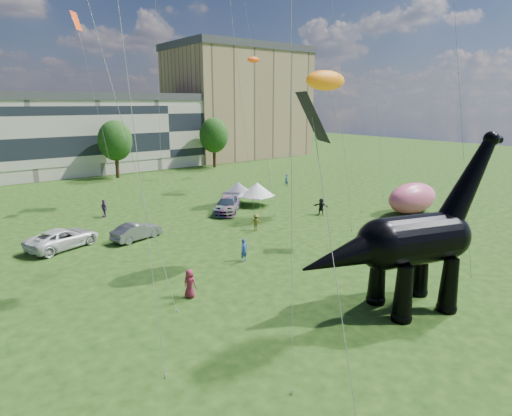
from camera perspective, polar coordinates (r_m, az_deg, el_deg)
ground at (r=23.38m, az=11.43°, el=-16.04°), size 220.00×220.00×0.00m
apartment_block at (r=95.77m, az=-2.40°, el=13.58°), size 28.00×18.00×22.00m
tree_mid_right at (r=70.24m, az=-18.30°, el=8.93°), size 5.20×5.20×9.44m
tree_far_right at (r=78.17m, az=-5.65°, el=9.99°), size 5.20×5.20×9.44m
dinosaur_sculpture at (r=25.33m, az=19.59°, el=-4.50°), size 12.60×5.55×10.38m
car_grey at (r=38.38m, az=-15.60°, el=-2.99°), size 4.74×2.59×1.48m
car_white at (r=38.23m, az=-24.36°, el=-3.70°), size 6.39×4.50×1.62m
car_dark at (r=46.02m, az=-3.88°, el=0.40°), size 5.60×5.77×1.66m
gazebo_near at (r=48.96m, az=0.15°, el=2.51°), size 4.77×4.77×2.67m
gazebo_far at (r=50.00m, az=-2.41°, el=2.64°), size 4.44×4.44×2.55m
inflatable_pink at (r=48.45m, az=20.13°, el=1.24°), size 6.81×3.80×3.29m
visitors at (r=35.25m, az=-15.26°, el=-4.24°), size 56.64×23.74×1.89m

